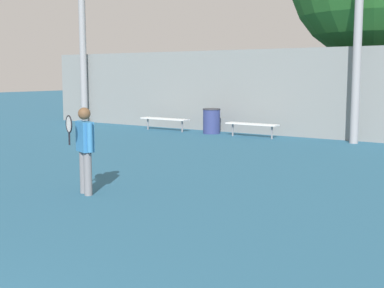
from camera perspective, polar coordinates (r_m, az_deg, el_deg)
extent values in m
cylinder|color=slate|center=(9.77, -11.48, -2.93)|extent=(0.14, 0.14, 0.77)
cylinder|color=slate|center=(9.57, -11.04, -3.14)|extent=(0.14, 0.14, 0.77)
cube|color=teal|center=(9.58, -11.36, 0.79)|extent=(0.45, 0.35, 0.53)
cylinder|color=teal|center=(9.81, -11.85, 0.98)|extent=(0.10, 0.10, 0.51)
cylinder|color=teal|center=(9.34, -10.85, 0.68)|extent=(0.10, 0.10, 0.51)
sphere|color=brown|center=(9.54, -11.42, 3.20)|extent=(0.22, 0.22, 0.22)
cylinder|color=black|center=(9.49, -12.95, 0.55)|extent=(0.03, 0.03, 0.22)
torus|color=black|center=(9.46, -13.00, 2.08)|extent=(0.30, 0.15, 0.31)
cylinder|color=silver|center=(9.46, -13.00, 2.08)|extent=(0.25, 0.12, 0.27)
cube|color=white|center=(20.09, -2.94, 2.70)|extent=(2.04, 0.40, 0.04)
cylinder|color=gray|center=(20.62, -4.73, 2.14)|extent=(0.06, 0.06, 0.43)
cylinder|color=gray|center=(19.63, -1.05, 1.90)|extent=(0.06, 0.06, 0.43)
cube|color=white|center=(18.06, 6.41, 2.12)|extent=(1.86, 0.40, 0.04)
cylinder|color=gray|center=(18.45, 4.37, 1.52)|extent=(0.06, 0.06, 0.43)
cylinder|color=gray|center=(17.75, 8.52, 1.22)|extent=(0.06, 0.06, 0.43)
cylinder|color=#939399|center=(17.22, 17.38, 13.50)|extent=(0.25, 0.25, 8.06)
cylinder|color=#939399|center=(24.17, -11.69, 14.77)|extent=(0.29, 0.29, 10.51)
cylinder|color=navy|center=(19.20, 2.10, 2.40)|extent=(0.61, 0.61, 0.86)
cylinder|color=#333338|center=(19.17, 2.10, 3.74)|extent=(0.64, 0.64, 0.04)
cylinder|color=brown|center=(20.27, 18.71, 5.62)|extent=(0.34, 0.34, 3.21)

